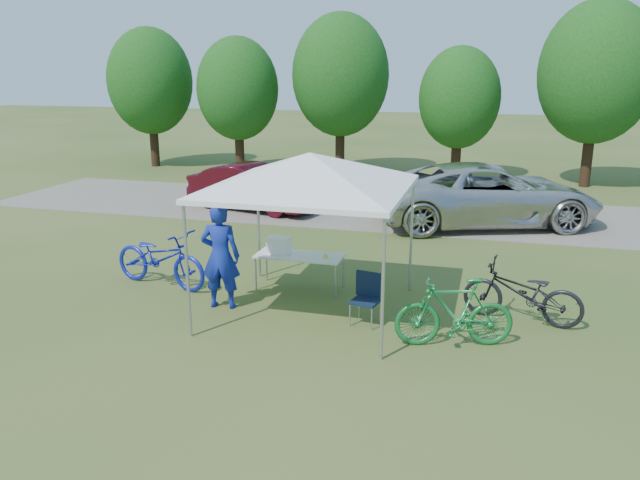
# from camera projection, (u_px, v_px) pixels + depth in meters

# --- Properties ---
(ground) EXTENTS (100.00, 100.00, 0.00)m
(ground) POSITION_uv_depth(u_px,v_px,m) (310.00, 311.00, 10.73)
(ground) COLOR #2D5119
(ground) RESTS_ON ground
(gravel_strip) EXTENTS (24.00, 5.00, 0.02)m
(gravel_strip) POSITION_uv_depth(u_px,v_px,m) (388.00, 211.00, 18.15)
(gravel_strip) COLOR gray
(gravel_strip) RESTS_ON ground
(canopy) EXTENTS (4.53, 4.53, 3.00)m
(canopy) POSITION_uv_depth(u_px,v_px,m) (310.00, 157.00, 10.02)
(canopy) COLOR #A5A5AA
(canopy) RESTS_ON ground
(treeline) EXTENTS (24.89, 4.28, 6.30)m
(treeline) POSITION_uv_depth(u_px,v_px,m) (410.00, 82.00, 22.90)
(treeline) COLOR #382314
(treeline) RESTS_ON ground
(folding_table) EXTENTS (1.63, 0.68, 0.67)m
(folding_table) POSITION_uv_depth(u_px,v_px,m) (299.00, 257.00, 11.64)
(folding_table) COLOR white
(folding_table) RESTS_ON ground
(folding_chair) EXTENTS (0.50, 0.52, 0.84)m
(folding_chair) POSITION_uv_depth(u_px,v_px,m) (367.00, 294.00, 10.14)
(folding_chair) COLOR #0E1B32
(folding_chair) RESTS_ON ground
(cooler) EXTENTS (0.43, 0.29, 0.31)m
(cooler) POSITION_uv_depth(u_px,v_px,m) (279.00, 245.00, 11.69)
(cooler) COLOR white
(cooler) RESTS_ON folding_table
(ice_cream_cup) EXTENTS (0.08, 0.08, 0.06)m
(ice_cream_cup) POSITION_uv_depth(u_px,v_px,m) (325.00, 256.00, 11.44)
(ice_cream_cup) COLOR #C9DE34
(ice_cream_cup) RESTS_ON folding_table
(cyclist) EXTENTS (0.73, 0.53, 1.85)m
(cyclist) POSITION_uv_depth(u_px,v_px,m) (220.00, 256.00, 10.68)
(cyclist) COLOR #13259B
(cyclist) RESTS_ON ground
(bike_blue) EXTENTS (2.21, 1.17, 1.11)m
(bike_blue) POSITION_uv_depth(u_px,v_px,m) (160.00, 258.00, 11.84)
(bike_blue) COLOR #1523B8
(bike_blue) RESTS_ON ground
(bike_green) EXTENTS (1.84, 0.96, 1.07)m
(bike_green) POSITION_uv_depth(u_px,v_px,m) (454.00, 312.00, 9.26)
(bike_green) COLOR #1C7F3A
(bike_green) RESTS_ON ground
(bike_dark) EXTENTS (2.00, 1.00, 1.01)m
(bike_dark) POSITION_uv_depth(u_px,v_px,m) (522.00, 293.00, 10.14)
(bike_dark) COLOR black
(bike_dark) RESTS_ON ground
(minivan) EXTENTS (6.39, 4.52, 1.62)m
(minivan) POSITION_uv_depth(u_px,v_px,m) (487.00, 194.00, 16.38)
(minivan) COLOR silver
(minivan) RESTS_ON gravel_strip
(sedan) EXTENTS (4.21, 2.32, 1.31)m
(sedan) POSITION_uv_depth(u_px,v_px,m) (254.00, 187.00, 18.20)
(sedan) COLOR #4A0C17
(sedan) RESTS_ON gravel_strip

